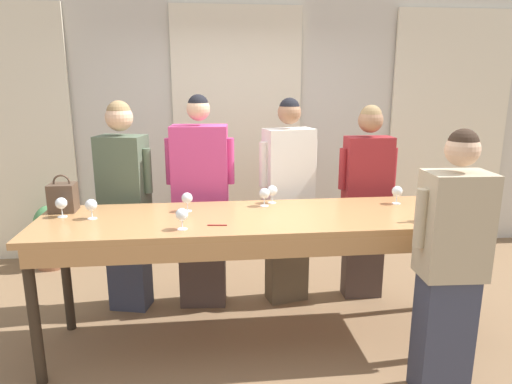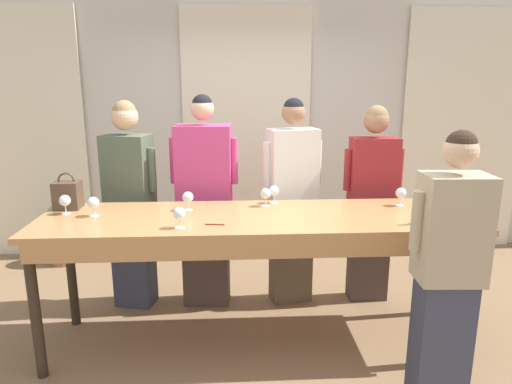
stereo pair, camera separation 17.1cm
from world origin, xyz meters
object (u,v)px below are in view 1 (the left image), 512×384
Objects in this scene: wine_glass_front_mid at (91,205)px; guest_pink_top at (201,204)px; wine_bottle at (435,205)px; guest_cream_sweater at (288,200)px; wine_glass_back_mid at (397,192)px; guest_striped_shirt at (366,200)px; host_pouring at (450,267)px; handbag at (63,197)px; wine_glass_back_right at (187,199)px; wine_glass_center_mid at (264,194)px; potted_plant at (50,237)px; wine_glass_center_right at (449,200)px; wine_glass_front_left at (182,215)px; wine_glass_back_left at (61,204)px; wine_glass_center_left at (272,191)px; tasting_bar at (258,229)px; guest_olive_jacket at (125,205)px; wine_glass_front_right at (446,203)px.

wine_glass_front_mid is 0.08× the size of guest_pink_top.
wine_bottle is 0.18× the size of guest_cream_sweater.
wine_glass_back_mid is 0.92m from guest_cream_sweater.
guest_striped_shirt is 1.36m from host_pouring.
wine_glass_back_right is at bearing -6.38° from handbag.
potted_plant is at bearing 145.65° from wine_glass_center_mid.
guest_striped_shirt is at bearing -0.00° from guest_cream_sweater.
wine_glass_center_right is 0.08× the size of guest_pink_top.
wine_glass_back_mid is 3.52m from potted_plant.
wine_glass_front_left is 0.70m from wine_glass_front_mid.
wine_bottle is 1.73m from wine_glass_back_right.
wine_glass_center_mid is 1.03m from wine_glass_back_mid.
wine_glass_back_right is 2.26m from potted_plant.
wine_glass_front_left is 1.00× the size of wine_glass_back_left.
wine_glass_front_mid is 2.52m from wine_glass_center_right.
wine_glass_back_mid is at bearing 87.76° from host_pouring.
potted_plant is (-1.49, 1.92, -0.76)m from wine_glass_front_left.
wine_glass_back_left is at bearing -172.04° from wine_glass_center_left.
host_pouring is 2.50× the size of potted_plant.
wine_glass_center_left is at bearing -31.98° from guest_pink_top.
wine_glass_back_left is at bearing 162.78° from wine_glass_front_mid.
wine_glass_front_mid is 0.21× the size of potted_plant.
guest_pink_top is 1.09× the size of host_pouring.
guest_pink_top is at bearing 79.68° from wine_glass_back_right.
wine_glass_back_right is 1.62m from guest_striped_shirt.
wine_glass_front_mid and wine_glass_center_left have the same top height.
guest_pink_top is (-0.40, 0.70, 0.01)m from tasting_bar.
wine_glass_center_mid is (0.08, 0.27, 0.19)m from tasting_bar.
wine_glass_back_mid is 0.08× the size of guest_striped_shirt.
wine_glass_center_mid is 0.58m from wine_glass_back_right.
handbag is 0.90m from wine_glass_back_right.
tasting_bar is 1.24m from guest_olive_jacket.
wine_glass_back_right is 0.21× the size of potted_plant.
wine_glass_back_mid is (1.03, -0.04, -0.00)m from wine_glass_center_mid.
wine_glass_back_right is (0.86, 0.05, -0.00)m from wine_glass_back_left.
wine_glass_back_left is at bearing -174.91° from wine_glass_center_mid.
tasting_bar is at bearing -168.40° from wine_glass_back_mid.
guest_striped_shirt is at bearing 0.00° from guest_pink_top.
wine_glass_center_left is (0.66, 0.58, -0.00)m from wine_glass_front_left.
wine_glass_front_mid is 0.23m from wine_glass_back_left.
wine_bottle is at bearing -22.69° from guest_olive_jacket.
guest_olive_jacket reaches higher than potted_plant.
wine_glass_front_mid is at bearing -139.79° from guest_pink_top.
wine_glass_front_mid is 2.27m from guest_striped_shirt.
wine_glass_center_left is 1.00× the size of wine_glass_center_right.
wine_glass_back_left is (0.03, -0.15, -0.01)m from handbag.
wine_glass_front_right is at bearing -9.02° from handbag.
host_pouring is at bearing -31.82° from tasting_bar.
wine_glass_center_left is 0.67m from wine_glass_back_right.
guest_pink_top is at bearing 137.24° from host_pouring.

